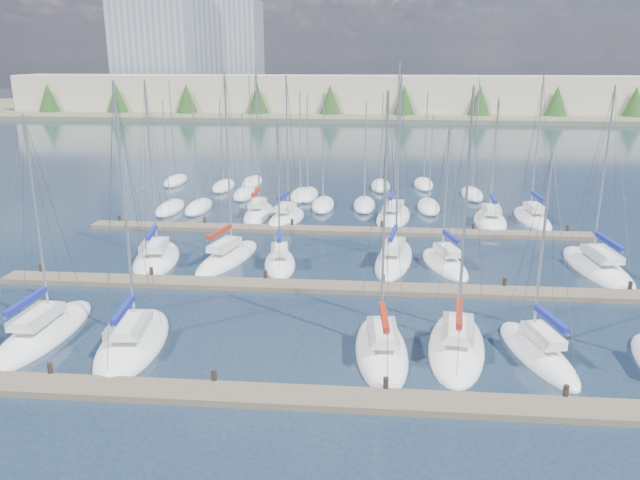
# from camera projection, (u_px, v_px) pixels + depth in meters

# --- Properties ---
(ground) EXTENTS (400.00, 400.00, 0.00)m
(ground) POSITION_uv_depth(u_px,v_px,m) (350.00, 171.00, 83.46)
(ground) COLOR #223244
(ground) RESTS_ON ground
(dock_near) EXTENTS (44.00, 1.93, 1.10)m
(dock_near) POSITION_uv_depth(u_px,v_px,m) (297.00, 397.00, 28.05)
(dock_near) COLOR #6B5E4C
(dock_near) RESTS_ON ground
(dock_mid) EXTENTS (44.00, 1.93, 1.10)m
(dock_mid) POSITION_uv_depth(u_px,v_px,m) (323.00, 287.00, 41.42)
(dock_mid) COLOR #6B5E4C
(dock_mid) RESTS_ON ground
(dock_far) EXTENTS (44.00, 1.93, 1.10)m
(dock_far) POSITION_uv_depth(u_px,v_px,m) (336.00, 230.00, 54.79)
(dock_far) COLOR #6B5E4C
(dock_far) RESTS_ON ground
(sailboat_o) EXTENTS (3.96, 7.79, 13.99)m
(sailboat_o) POSITION_uv_depth(u_px,v_px,m) (286.00, 218.00, 58.64)
(sailboat_o) COLOR white
(sailboat_o) RESTS_ON ground
(sailboat_b) EXTENTS (3.24, 9.45, 12.78)m
(sailboat_b) POSITION_uv_depth(u_px,v_px,m) (44.00, 333.00, 34.51)
(sailboat_b) COLOR white
(sailboat_b) RESTS_ON ground
(sailboat_l) EXTENTS (4.10, 7.58, 11.20)m
(sailboat_l) POSITION_uv_depth(u_px,v_px,m) (445.00, 264.00, 45.87)
(sailboat_l) COLOR white
(sailboat_l) RESTS_ON ground
(sailboat_h) EXTENTS (4.53, 8.81, 14.02)m
(sailboat_h) POSITION_uv_depth(u_px,v_px,m) (156.00, 259.00, 47.08)
(sailboat_h) COLOR white
(sailboat_h) RESTS_ON ground
(sailboat_c) EXTENTS (4.18, 9.09, 14.51)m
(sailboat_c) POSITION_uv_depth(u_px,v_px,m) (133.00, 342.00, 33.39)
(sailboat_c) COLOR white
(sailboat_c) RESTS_ON ground
(sailboat_p) EXTENTS (4.38, 9.40, 15.13)m
(sailboat_p) POSITION_uv_depth(u_px,v_px,m) (394.00, 216.00, 59.41)
(sailboat_p) COLOR white
(sailboat_p) RESTS_ON ground
(sailboat_d) EXTENTS (3.20, 8.81, 14.10)m
(sailboat_d) POSITION_uv_depth(u_px,v_px,m) (381.00, 350.00, 32.53)
(sailboat_d) COLOR white
(sailboat_d) RESTS_ON ground
(sailboat_f) EXTENTS (3.87, 8.01, 11.28)m
(sailboat_f) POSITION_uv_depth(u_px,v_px,m) (537.00, 353.00, 32.16)
(sailboat_f) COLOR white
(sailboat_f) RESTS_ON ground
(sailboat_q) EXTENTS (3.54, 8.48, 12.04)m
(sailboat_q) POSITION_uv_depth(u_px,v_px,m) (490.00, 221.00, 57.84)
(sailboat_q) COLOR white
(sailboat_q) RESTS_ON ground
(sailboat_n) EXTENTS (2.52, 8.23, 14.78)m
(sailboat_n) POSITION_uv_depth(u_px,v_px,m) (258.00, 213.00, 60.44)
(sailboat_n) COLOR white
(sailboat_n) RESTS_ON ground
(sailboat_m) EXTENTS (4.04, 10.33, 13.77)m
(sailboat_m) POSITION_uv_depth(u_px,v_px,m) (597.00, 268.00, 45.11)
(sailboat_m) COLOR white
(sailboat_m) RESTS_ON ground
(sailboat_r) EXTENTS (3.07, 8.75, 14.04)m
(sailboat_r) POSITION_uv_depth(u_px,v_px,m) (532.00, 218.00, 58.60)
(sailboat_r) COLOR white
(sailboat_r) RESTS_ON ground
(sailboat_j) EXTENTS (3.17, 6.73, 11.26)m
(sailboat_j) POSITION_uv_depth(u_px,v_px,m) (280.00, 263.00, 46.01)
(sailboat_j) COLOR white
(sailboat_j) RESTS_ON ground
(sailboat_k) EXTENTS (3.93, 9.85, 14.39)m
(sailboat_k) POSITION_uv_depth(u_px,v_px,m) (394.00, 259.00, 47.02)
(sailboat_k) COLOR white
(sailboat_k) RESTS_ON ground
(sailboat_i) EXTENTS (4.60, 9.35, 14.61)m
(sailboat_i) POSITION_uv_depth(u_px,v_px,m) (228.00, 258.00, 47.21)
(sailboat_i) COLOR white
(sailboat_i) RESTS_ON ground
(sailboat_e) EXTENTS (4.04, 9.38, 14.29)m
(sailboat_e) POSITION_uv_depth(u_px,v_px,m) (456.00, 346.00, 32.98)
(sailboat_e) COLOR white
(sailboat_e) RESTS_ON ground
(distant_boats) EXTENTS (36.93, 20.75, 13.30)m
(distant_boats) POSITION_uv_depth(u_px,v_px,m) (304.00, 194.00, 68.24)
(distant_boats) COLOR #9EA0A5
(distant_boats) RESTS_ON ground
(shoreline) EXTENTS (400.00, 60.00, 38.00)m
(shoreline) POSITION_uv_depth(u_px,v_px,m) (315.00, 84.00, 168.17)
(shoreline) COLOR #666B51
(shoreline) RESTS_ON ground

